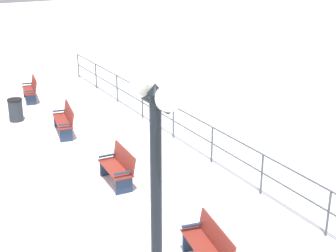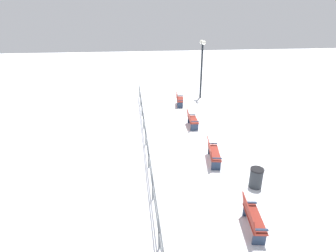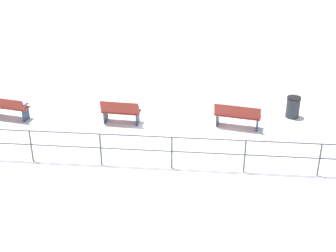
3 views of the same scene
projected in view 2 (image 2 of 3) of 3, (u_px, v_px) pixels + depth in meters
The scene contains 8 objects.
ground_plane at pixel (201, 142), 13.77m from camera, with size 80.00×80.00×0.00m, color white.
bench_nearest at pixel (252, 217), 7.90m from camera, with size 0.70×1.43×0.92m.
bench_second at pixel (213, 152), 11.69m from camera, with size 0.78×1.68×0.93m.
bench_third at pixel (192, 119), 15.48m from camera, with size 0.65×1.41×0.93m.
bench_fourth at pixel (179, 99), 19.28m from camera, with size 0.77×1.56×0.88m.
lamppost_middle at pixel (202, 59), 20.14m from camera, with size 0.32×0.95×4.46m.
waterfront_railing at pixel (145, 132), 13.12m from camera, with size 0.05×17.51×1.09m.
trash_bin at pixel (256, 178), 9.98m from camera, with size 0.51×0.51×0.79m.
Camera 2 is at (-3.39, -12.04, 6.06)m, focal length 28.03 mm.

